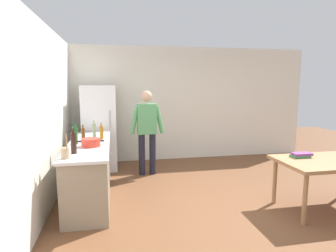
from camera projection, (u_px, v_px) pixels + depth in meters
name	position (u px, v px, depth m)	size (l,w,h in m)	color
ground_plane	(226.00, 209.00, 4.20)	(14.00, 14.00, 0.00)	brown
wall_back	(180.00, 104.00, 6.91)	(6.40, 0.12, 2.70)	silver
wall_left	(36.00, 121.00, 3.70)	(0.12, 5.60, 2.70)	silver
kitchen_counter	(90.00, 171.00, 4.53)	(0.64, 2.20, 0.90)	gray
refrigerator	(100.00, 128.00, 6.04)	(0.70, 0.67, 1.80)	white
person	(147.00, 127.00, 5.67)	(0.70, 0.22, 1.70)	#1E1E2D
dining_table	(327.00, 165.00, 4.08)	(1.40, 0.90, 0.75)	#9E754C
cooking_pot	(91.00, 142.00, 4.25)	(0.40, 0.28, 0.12)	red
utensil_jar	(66.00, 152.00, 3.55)	(0.11, 0.11, 0.32)	tan
bottle_vinegar_tall	(94.00, 131.00, 4.81)	(0.06, 0.06, 0.32)	gray
bottle_wine_dark	(74.00, 143.00, 3.80)	(0.08, 0.08, 0.34)	black
bottle_beer_brown	(83.00, 134.00, 4.71)	(0.06, 0.06, 0.26)	#5B3314
bottle_oil_amber	(101.00, 132.00, 4.79)	(0.06, 0.06, 0.28)	#996619
bottle_wine_green	(75.00, 135.00, 4.39)	(0.08, 0.08, 0.34)	#1E5123
book_stack	(301.00, 155.00, 4.20)	(0.30, 0.15, 0.07)	#387A47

